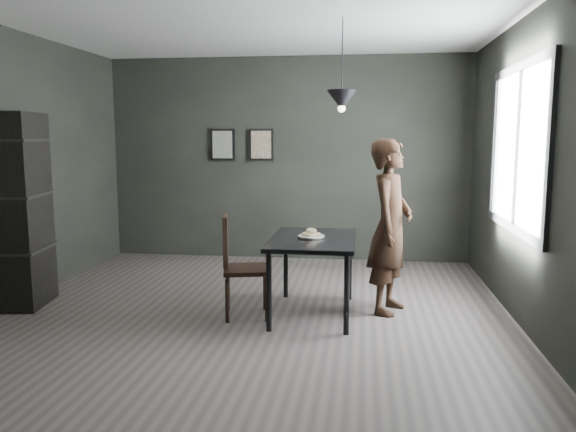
# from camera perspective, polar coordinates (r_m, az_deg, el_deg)

# --- Properties ---
(ground) EXTENTS (5.00, 5.00, 0.00)m
(ground) POSITION_cam_1_polar(r_m,az_deg,el_deg) (5.63, -3.65, -9.62)
(ground) COLOR #3A3532
(ground) RESTS_ON ground
(back_wall) EXTENTS (5.00, 0.10, 2.80)m
(back_wall) POSITION_cam_1_polar(r_m,az_deg,el_deg) (7.84, -0.15, 5.80)
(back_wall) COLOR black
(back_wall) RESTS_ON ground
(ceiling) EXTENTS (5.00, 5.00, 0.02)m
(ceiling) POSITION_cam_1_polar(r_m,az_deg,el_deg) (5.48, -3.93, 19.54)
(ceiling) COLOR silver
(ceiling) RESTS_ON ground
(window_assembly) EXTENTS (0.04, 1.96, 1.56)m
(window_assembly) POSITION_cam_1_polar(r_m,az_deg,el_deg) (5.64, 22.27, 6.36)
(window_assembly) COLOR white
(window_assembly) RESTS_ON ground
(cafe_table) EXTENTS (0.80, 1.20, 0.75)m
(cafe_table) POSITION_cam_1_polar(r_m,az_deg,el_deg) (5.38, 2.57, -3.06)
(cafe_table) COLOR black
(cafe_table) RESTS_ON ground
(white_plate) EXTENTS (0.23, 0.23, 0.01)m
(white_plate) POSITION_cam_1_polar(r_m,az_deg,el_deg) (5.38, 2.38, -2.14)
(white_plate) COLOR white
(white_plate) RESTS_ON cafe_table
(donut_pile) EXTENTS (0.19, 0.19, 0.08)m
(donut_pile) POSITION_cam_1_polar(r_m,az_deg,el_deg) (5.38, 2.38, -1.81)
(donut_pile) COLOR beige
(donut_pile) RESTS_ON white_plate
(woman) EXTENTS (0.58, 0.71, 1.70)m
(woman) POSITION_cam_1_polar(r_m,az_deg,el_deg) (5.52, 10.36, -1.05)
(woman) COLOR black
(woman) RESTS_ON ground
(wood_chair) EXTENTS (0.51, 0.51, 0.99)m
(wood_chair) POSITION_cam_1_polar(r_m,az_deg,el_deg) (5.34, -5.20, -4.38)
(wood_chair) COLOR black
(wood_chair) RESTS_ON ground
(shelf_unit) EXTENTS (0.47, 0.70, 1.95)m
(shelf_unit) POSITION_cam_1_polar(r_m,az_deg,el_deg) (6.22, -25.35, 0.49)
(shelf_unit) COLOR black
(shelf_unit) RESTS_ON ground
(pendant_lamp) EXTENTS (0.28, 0.28, 0.86)m
(pendant_lamp) POSITION_cam_1_polar(r_m,az_deg,el_deg) (5.38, 5.47, 11.67)
(pendant_lamp) COLOR black
(pendant_lamp) RESTS_ON ground
(framed_print_left) EXTENTS (0.34, 0.04, 0.44)m
(framed_print_left) POSITION_cam_1_polar(r_m,az_deg,el_deg) (7.97, -6.66, 7.22)
(framed_print_left) COLOR black
(framed_print_left) RESTS_ON ground
(framed_print_right) EXTENTS (0.34, 0.04, 0.44)m
(framed_print_right) POSITION_cam_1_polar(r_m,az_deg,el_deg) (7.86, -2.73, 7.25)
(framed_print_right) COLOR black
(framed_print_right) RESTS_ON ground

